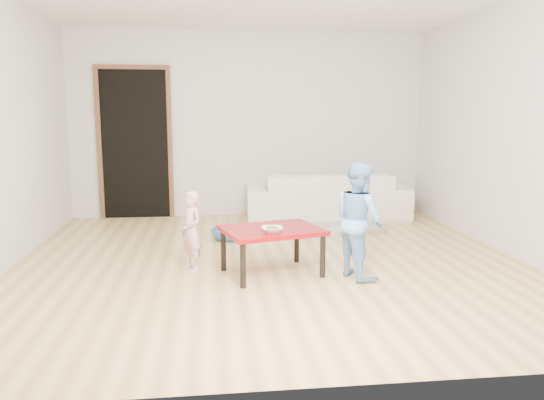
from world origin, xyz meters
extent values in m
cube|color=tan|center=(0.00, 0.00, 0.00)|extent=(5.00, 5.00, 0.01)
cube|color=beige|center=(0.00, 2.50, 1.30)|extent=(5.00, 0.02, 2.60)
cube|color=beige|center=(2.50, 0.00, 1.30)|extent=(0.02, 5.00, 2.60)
imported|color=beige|center=(1.04, 2.05, 0.32)|extent=(2.26, 0.98, 0.65)
cube|color=orange|center=(0.77, 1.89, 0.49)|extent=(0.50, 0.45, 0.12)
imported|color=white|center=(-0.04, -0.59, 0.45)|extent=(0.19, 0.19, 0.05)
imported|color=#D36082|center=(-0.76, -0.23, 0.38)|extent=(0.30, 0.33, 0.75)
imported|color=#689CF2|center=(0.74, -0.59, 0.52)|extent=(0.53, 0.60, 1.04)
imported|color=#29669D|center=(-0.37, 0.95, 0.06)|extent=(0.41, 0.41, 0.13)
camera|label=1|loc=(-0.59, -5.10, 1.46)|focal=35.00mm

